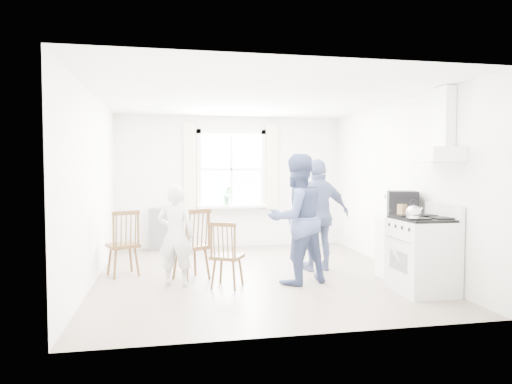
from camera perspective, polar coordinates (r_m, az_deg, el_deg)
name	(u,v)px	position (r m, az deg, el deg)	size (l,w,h in m)	color
room_shell	(254,187)	(6.68, -0.22, 0.66)	(4.62, 5.12, 2.64)	gray
window_assembly	(232,174)	(9.09, -3.08, 2.30)	(1.88, 0.24, 1.70)	white
range_hood	(436,142)	(6.18, 21.61, 5.83)	(0.45, 0.76, 0.94)	white
shelf_unit	(160,229)	(8.97, -11.89, -4.58)	(0.40, 0.30, 0.80)	slate
gas_stove	(422,254)	(6.18, 20.09, -7.33)	(0.68, 0.76, 1.12)	silver
kettle	(413,213)	(5.82, 19.06, -2.46)	(0.18, 0.18, 0.25)	silver
low_cabinet	(400,247)	(6.82, 17.54, -6.62)	(0.50, 0.55, 0.90)	white
stereo_stack	(402,204)	(6.70, 17.83, -1.39)	(0.50, 0.48, 0.35)	black
cardboard_box	(403,210)	(6.64, 17.94, -2.17)	(0.29, 0.20, 0.18)	olive
windsor_chair_a	(125,236)	(6.86, -16.08, -5.32)	(0.53, 0.52, 0.97)	#4B3118
windsor_chair_b	(225,248)	(5.98, -3.95, -6.95)	(0.50, 0.50, 0.89)	#4B3118
windsor_chair_c	(195,236)	(6.44, -7.59, -5.53)	(0.58, 0.58, 1.02)	#4B3118
person_left	(176,235)	(6.18, -10.01, -5.35)	(0.50, 0.50, 1.36)	silver
person_mid	(297,219)	(6.23, 5.10, -3.36)	(0.86, 0.86, 1.77)	#3F4C76
person_right	(319,215)	(7.06, 7.85, -2.83)	(1.01, 1.01, 1.72)	navy
potted_plant	(227,196)	(9.01, -3.59, -0.46)	(0.20, 0.20, 0.36)	#347740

